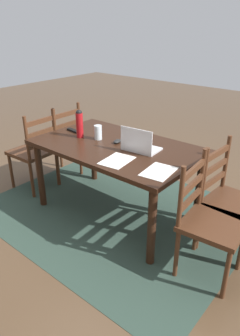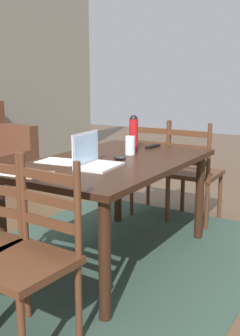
# 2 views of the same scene
# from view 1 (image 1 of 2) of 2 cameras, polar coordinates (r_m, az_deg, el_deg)

# --- Properties ---
(ground_plane) EXTENTS (14.00, 14.00, 0.00)m
(ground_plane) POSITION_cam_1_polar(r_m,az_deg,el_deg) (3.33, -0.66, -7.95)
(ground_plane) COLOR brown
(area_rug) EXTENTS (2.57, 2.05, 0.01)m
(area_rug) POSITION_cam_1_polar(r_m,az_deg,el_deg) (3.33, -0.66, -7.91)
(area_rug) COLOR #2D4238
(area_rug) RESTS_ON ground
(dining_table) EXTENTS (1.58, 0.96, 0.75)m
(dining_table) POSITION_cam_1_polar(r_m,az_deg,el_deg) (3.02, -0.72, 2.64)
(dining_table) COLOR black
(dining_table) RESTS_ON ground
(chair_left_far) EXTENTS (0.47, 0.47, 0.95)m
(chair_left_far) POSITION_cam_1_polar(r_m,az_deg,el_deg) (2.47, 15.84, -9.38)
(chair_left_far) COLOR #4C2B19
(chair_left_far) RESTS_ON ground
(chair_right_far) EXTENTS (0.46, 0.46, 0.95)m
(chair_right_far) POSITION_cam_1_polar(r_m,az_deg,el_deg) (3.73, -15.35, 2.93)
(chair_right_far) COLOR #4C2B19
(chair_right_far) RESTS_ON ground
(chair_right_near) EXTENTS (0.45, 0.45, 0.95)m
(chair_right_near) POSITION_cam_1_polar(r_m,az_deg,el_deg) (3.94, -10.87, 4.60)
(chair_right_near) COLOR #4C2B19
(chair_right_near) RESTS_ON ground
(chair_left_near) EXTENTS (0.46, 0.46, 0.95)m
(chair_left_near) POSITION_cam_1_polar(r_m,az_deg,el_deg) (2.78, 19.29, -5.67)
(chair_left_near) COLOR #4C2B19
(chair_left_near) RESTS_ON ground
(laptop) EXTENTS (0.34, 0.25, 0.23)m
(laptop) POSITION_cam_1_polar(r_m,az_deg,el_deg) (2.82, 3.56, 4.22)
(laptop) COLOR silver
(laptop) RESTS_ON dining_table
(water_bottle) EXTENTS (0.07, 0.07, 0.28)m
(water_bottle) POSITION_cam_1_polar(r_m,az_deg,el_deg) (3.17, -7.40, 8.11)
(water_bottle) COLOR #A81419
(water_bottle) RESTS_ON dining_table
(drinking_glass) EXTENTS (0.08, 0.08, 0.14)m
(drinking_glass) POSITION_cam_1_polar(r_m,az_deg,el_deg) (3.11, -4.03, 6.50)
(drinking_glass) COLOR silver
(drinking_glass) RESTS_ON dining_table
(computer_mouse) EXTENTS (0.07, 0.11, 0.03)m
(computer_mouse) POSITION_cam_1_polar(r_m,az_deg,el_deg) (3.02, -0.52, 4.88)
(computer_mouse) COLOR black
(computer_mouse) RESTS_ON dining_table
(tv_remote) EXTENTS (0.17, 0.06, 0.02)m
(tv_remote) POSITION_cam_1_polar(r_m,az_deg,el_deg) (3.39, -8.54, 6.77)
(tv_remote) COLOR black
(tv_remote) RESTS_ON dining_table
(paper_stack_left) EXTENTS (0.24, 0.32, 0.00)m
(paper_stack_left) POSITION_cam_1_polar(r_m,az_deg,el_deg) (2.46, 7.08, -0.65)
(paper_stack_left) COLOR white
(paper_stack_left) RESTS_ON dining_table
(paper_stack_right) EXTENTS (0.25, 0.32, 0.00)m
(paper_stack_right) POSITION_cam_1_polar(r_m,az_deg,el_deg) (2.64, -0.55, 1.37)
(paper_stack_right) COLOR white
(paper_stack_right) RESTS_ON dining_table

